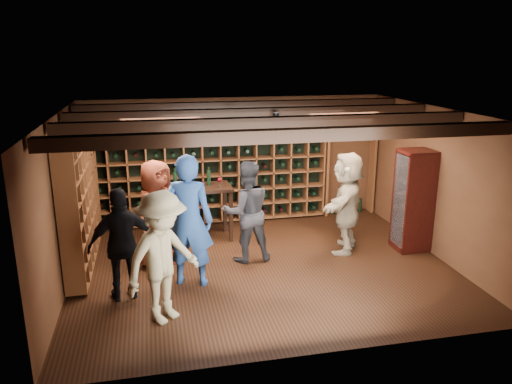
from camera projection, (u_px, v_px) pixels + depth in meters
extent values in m
plane|color=black|center=(263.00, 266.00, 8.13)|extent=(6.00, 6.00, 0.00)
plane|color=brown|center=(236.00, 159.00, 10.14)|extent=(6.00, 0.00, 6.00)
plane|color=brown|center=(314.00, 255.00, 5.44)|extent=(6.00, 0.00, 6.00)
plane|color=brown|center=(60.00, 205.00, 7.19)|extent=(0.00, 5.00, 5.00)
plane|color=brown|center=(436.00, 183.00, 8.39)|extent=(0.00, 5.00, 5.00)
plane|color=black|center=(263.00, 113.00, 7.44)|extent=(6.00, 6.00, 0.00)
cube|color=black|center=(293.00, 135.00, 5.96)|extent=(5.90, 0.18, 0.16)
cube|color=black|center=(271.00, 123.00, 6.99)|extent=(5.90, 0.18, 0.16)
cube|color=black|center=(255.00, 113.00, 8.03)|extent=(5.90, 0.18, 0.16)
cube|color=black|center=(242.00, 106.00, 9.06)|extent=(5.90, 0.18, 0.16)
cylinder|color=black|center=(183.00, 122.00, 7.23)|extent=(0.10, 0.10, 0.10)
cylinder|color=black|center=(276.00, 116.00, 7.91)|extent=(0.10, 0.10, 0.10)
cylinder|color=black|center=(359.00, 120.00, 7.47)|extent=(0.10, 0.10, 0.10)
cylinder|color=black|center=(236.00, 111.00, 8.56)|extent=(0.10, 0.10, 0.10)
cube|color=brown|center=(211.00, 167.00, 9.90)|extent=(4.65, 0.30, 2.20)
cube|color=black|center=(211.00, 167.00, 9.90)|extent=(4.56, 0.02, 2.16)
cube|color=brown|center=(80.00, 195.00, 8.02)|extent=(0.30, 2.65, 2.20)
cube|color=black|center=(80.00, 195.00, 8.02)|extent=(0.29, 0.02, 2.16)
cube|color=brown|center=(351.00, 128.00, 10.28)|extent=(1.15, 0.32, 0.04)
cube|color=brown|center=(372.00, 170.00, 10.64)|extent=(0.05, 0.28, 1.85)
cube|color=brown|center=(326.00, 172.00, 10.43)|extent=(0.05, 0.28, 1.85)
cube|color=tan|center=(333.00, 122.00, 10.17)|extent=(0.40, 0.30, 0.20)
cube|color=tan|center=(354.00, 122.00, 10.26)|extent=(0.40, 0.30, 0.20)
cube|color=tan|center=(370.00, 121.00, 10.33)|extent=(0.40, 0.30, 0.20)
cube|color=#340C0A|center=(409.00, 246.00, 8.85)|extent=(0.55, 0.50, 0.10)
cube|color=#340C0A|center=(413.00, 200.00, 8.62)|extent=(0.55, 0.50, 1.70)
cube|color=white|center=(400.00, 201.00, 8.57)|extent=(0.01, 0.46, 1.60)
cube|color=#340C0A|center=(413.00, 200.00, 8.62)|extent=(0.50, 0.44, 0.02)
sphere|color=#59260C|center=(413.00, 195.00, 8.59)|extent=(0.18, 0.18, 0.18)
imported|color=navy|center=(189.00, 221.00, 7.29)|extent=(0.83, 0.67, 1.99)
imported|color=black|center=(247.00, 212.00, 8.17)|extent=(0.86, 0.69, 1.70)
imported|color=maroon|center=(157.00, 214.00, 7.96)|extent=(0.99, 1.01, 1.76)
imported|color=black|center=(123.00, 245.00, 6.90)|extent=(1.01, 0.58, 1.62)
imported|color=gray|center=(163.00, 258.00, 6.31)|extent=(1.28, 1.22, 1.75)
imported|color=tan|center=(347.00, 202.00, 8.57)|extent=(1.30, 1.66, 1.75)
cube|color=black|center=(194.00, 189.00, 9.04)|extent=(1.36, 0.73, 0.06)
cube|color=black|center=(163.00, 222.00, 8.77)|extent=(0.07, 0.07, 0.96)
cube|color=black|center=(231.00, 217.00, 9.07)|extent=(0.07, 0.07, 0.96)
cube|color=black|center=(161.00, 213.00, 9.29)|extent=(0.07, 0.07, 0.96)
cube|color=black|center=(225.00, 208.00, 9.59)|extent=(0.07, 0.07, 0.96)
cylinder|color=black|center=(175.00, 180.00, 8.96)|extent=(0.07, 0.07, 0.28)
cylinder|color=black|center=(191.00, 179.00, 9.03)|extent=(0.07, 0.07, 0.28)
cylinder|color=black|center=(209.00, 178.00, 9.11)|extent=(0.07, 0.07, 0.28)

